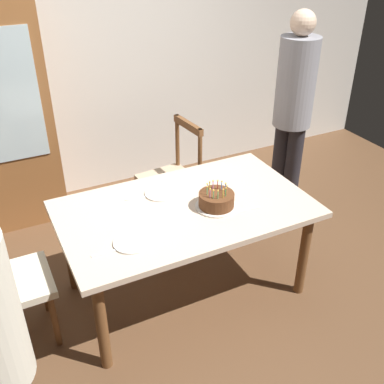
% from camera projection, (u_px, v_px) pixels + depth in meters
% --- Properties ---
extents(ground, '(6.40, 6.40, 0.00)m').
position_uv_depth(ground, '(186.00, 288.00, 3.42)').
color(ground, brown).
extents(back_wall, '(6.40, 0.10, 2.60)m').
position_uv_depth(back_wall, '(97.00, 56.00, 4.17)').
color(back_wall, beige).
rests_on(back_wall, ground).
extents(dining_table, '(1.67, 0.99, 0.73)m').
position_uv_depth(dining_table, '(185.00, 217.00, 3.09)').
color(dining_table, beige).
rests_on(dining_table, ground).
extents(birthday_cake, '(0.28, 0.28, 0.17)m').
position_uv_depth(birthday_cake, '(216.00, 200.00, 3.01)').
color(birthday_cake, silver).
rests_on(birthday_cake, dining_table).
extents(plate_near_celebrant, '(0.22, 0.22, 0.01)m').
position_uv_depth(plate_near_celebrant, '(132.00, 243.00, 2.69)').
color(plate_near_celebrant, white).
rests_on(plate_near_celebrant, dining_table).
extents(plate_far_side, '(0.22, 0.22, 0.01)m').
position_uv_depth(plate_far_side, '(161.00, 193.00, 3.18)').
color(plate_far_side, white).
rests_on(plate_far_side, dining_table).
extents(fork_near_celebrant, '(0.18, 0.02, 0.01)m').
position_uv_depth(fork_near_celebrant, '(107.00, 252.00, 2.62)').
color(fork_near_celebrant, silver).
rests_on(fork_near_celebrant, dining_table).
extents(fork_far_side, '(0.18, 0.05, 0.01)m').
position_uv_depth(fork_far_side, '(138.00, 198.00, 3.14)').
color(fork_far_side, silver).
rests_on(fork_far_side, dining_table).
extents(fork_near_guest, '(0.18, 0.04, 0.01)m').
position_uv_depth(fork_near_guest, '(246.00, 210.00, 3.01)').
color(fork_near_guest, silver).
rests_on(fork_near_guest, dining_table).
extents(chair_spindle_back, '(0.48, 0.48, 0.95)m').
position_uv_depth(chair_spindle_back, '(172.00, 179.00, 3.91)').
color(chair_spindle_back, tan).
rests_on(chair_spindle_back, ground).
extents(person_guest, '(0.32, 0.32, 1.80)m').
position_uv_depth(person_guest, '(293.00, 106.00, 3.80)').
color(person_guest, '#262328').
rests_on(person_guest, ground).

